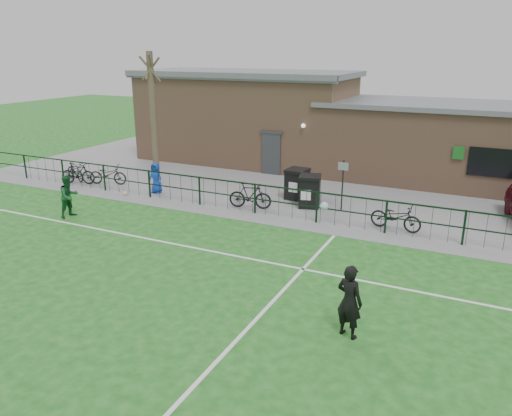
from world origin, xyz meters
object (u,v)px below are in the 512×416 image
at_px(bicycle_c, 108,174).
at_px(ball_ground, 125,193).
at_px(wheelie_bin_right, 310,192).
at_px(outfield_player, 69,196).
at_px(sign_post, 342,185).
at_px(bare_tree, 153,118).
at_px(spectator_child, 156,178).
at_px(wheelie_bin_left, 297,185).
at_px(bicycle_b, 78,173).
at_px(bicycle_a, 75,171).
at_px(bicycle_e, 396,217).
at_px(bicycle_d, 250,196).

xyz_separation_m(bicycle_c, ball_ground, (1.93, -1.12, -0.39)).
height_order(wheelie_bin_right, outfield_player, outfield_player).
bearing_deg(sign_post, ball_ground, -166.85).
bearing_deg(bare_tree, spectator_child, -53.98).
bearing_deg(wheelie_bin_left, ball_ground, -154.79).
distance_m(wheelie_bin_left, bicycle_b, 10.38).
height_order(bicycle_a, bicycle_e, bicycle_e).
xyz_separation_m(bicycle_d, spectator_child, (-4.73, 0.20, 0.15)).
bearing_deg(sign_post, wheelie_bin_right, -173.71).
distance_m(bare_tree, sign_post, 9.62).
height_order(bicycle_e, outfield_player, outfield_player).
xyz_separation_m(sign_post, bicycle_d, (-3.34, -1.39, -0.48)).
height_order(bicycle_c, ball_ground, bicycle_c).
xyz_separation_m(bare_tree, bicycle_b, (-2.89, -2.18, -2.48)).
xyz_separation_m(wheelie_bin_left, bicycle_a, (-10.78, -1.75, -0.15)).
distance_m(sign_post, bicycle_e, 2.79).
xyz_separation_m(sign_post, spectator_child, (-8.07, -1.19, -0.33)).
bearing_deg(spectator_child, bicycle_c, 175.13).
relative_size(bicycle_b, bicycle_d, 0.97).
bearing_deg(wheelie_bin_left, bicycle_a, -167.60).
bearing_deg(sign_post, outfield_player, -149.91).
bearing_deg(bicycle_e, sign_post, 67.45).
distance_m(sign_post, ball_ground, 9.34).
relative_size(bare_tree, wheelie_bin_right, 5.00).
xyz_separation_m(outfield_player, ball_ground, (-0.01, 3.13, -0.70)).
distance_m(bicycle_a, bicycle_b, 0.81).
bearing_deg(bicycle_a, bicycle_d, -69.87).
bearing_deg(bicycle_c, outfield_player, -172.94).
height_order(wheelie_bin_left, bicycle_c, wheelie_bin_left).
xyz_separation_m(bicycle_b, spectator_child, (4.22, 0.36, 0.17)).
relative_size(wheelie_bin_left, sign_post, 0.60).
bearing_deg(bare_tree, wheelie_bin_right, -5.42).
relative_size(bare_tree, wheelie_bin_left, 5.00).
height_order(bicycle_a, bicycle_d, bicycle_d).
distance_m(wheelie_bin_left, bicycle_d, 2.39).
height_order(wheelie_bin_right, bicycle_c, wheelie_bin_right).
xyz_separation_m(wheelie_bin_right, bicycle_e, (3.64, -1.25, -0.13)).
xyz_separation_m(bicycle_a, bicycle_b, (0.65, -0.48, 0.06)).
relative_size(sign_post, ball_ground, 9.97).
bearing_deg(bicycle_c, bare_tree, -61.85).
bearing_deg(ball_ground, wheelie_bin_right, 14.25).
distance_m(bicycle_a, ball_ground, 4.04).
relative_size(bare_tree, bicycle_c, 3.35).
bearing_deg(wheelie_bin_left, bicycle_d, -116.61).
bearing_deg(spectator_child, outfield_player, -104.47).
bearing_deg(wheelie_bin_left, outfield_player, -136.17).
height_order(bicycle_d, ball_ground, bicycle_d).
xyz_separation_m(bicycle_c, bicycle_d, (7.64, -0.40, 0.05)).
height_order(wheelie_bin_left, bicycle_a, wheelie_bin_left).
distance_m(bare_tree, bicycle_b, 4.39).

